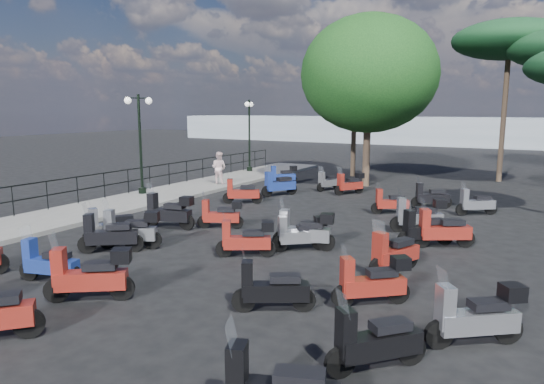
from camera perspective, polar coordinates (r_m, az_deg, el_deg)
The scene contains 36 objects.
ground at distance 15.29m, azimuth -5.30°, elevation -5.13°, with size 120.00×120.00×0.00m, color black.
sidewalk at distance 21.61m, azimuth -15.00°, elevation -0.83°, with size 3.00×30.00×0.15m, color #615F5D.
railing at distance 22.27m, azimuth -17.84°, elevation 1.48°, with size 0.04×26.04×1.10m.
lamp_post_1 at distance 22.42m, azimuth -15.26°, elevation 6.20°, with size 0.62×1.25×4.40m.
lamp_post_2 at distance 29.74m, azimuth -2.69°, elevation 7.21°, with size 0.62×1.22×4.32m.
pedestrian_far at distance 24.77m, azimuth -6.26°, elevation 2.85°, with size 0.80×0.62×1.64m, color silver.
scooter_0 at distance 12.21m, azimuth -24.82°, elevation -7.68°, with size 1.58×0.67×1.28m.
scooter_2 at distance 14.26m, azimuth -16.33°, elevation -4.34°, with size 1.64×1.05×1.43m.
scooter_3 at distance 16.33m, azimuth -12.02°, elevation -2.33°, with size 1.84×0.69×1.48m.
scooter_4 at distance 20.25m, azimuth -3.59°, elevation -0.09°, with size 1.50×0.98×1.34m.
scooter_5 at distance 25.36m, azimuth 1.30°, elevation 1.96°, with size 1.24×1.26×1.28m.
scooter_7 at distance 14.06m, azimuth -18.65°, elevation -4.87°, with size 1.49×1.14×1.40m.
scooter_8 at distance 14.96m, azimuth -18.29°, elevation -3.98°, with size 1.06×1.56×1.41m.
scooter_9 at distance 16.10m, azimuth -6.04°, elevation -2.69°, with size 1.43×0.85×1.23m.
scooter_10 at distance 22.01m, azimuth 0.79°, elevation 0.83°, with size 1.08×1.63×1.46m.
scooter_11 at distance 23.65m, azimuth 6.63°, elevation 1.18°, with size 0.76×1.45×1.21m.
scooter_13 at distance 10.71m, azimuth -20.64°, elevation -9.21°, with size 1.58×1.20×1.45m.
scooter_14 at distance 12.96m, azimuth -3.05°, elevation -5.61°, with size 1.45×0.98×1.28m.
scooter_15 at distance 13.65m, azimuth 3.85°, elevation -4.61°, with size 1.75×0.75×1.42m.
scooter_16 at distance 18.79m, azimuth 13.76°, elevation -1.25°, with size 1.36×0.90×1.22m.
scooter_17 at distance 22.70m, azimuth 9.13°, elevation 0.93°, with size 1.01×1.44×1.29m.
scooter_19 at distance 9.58m, azimuth -0.04°, elevation -11.39°, with size 1.47×0.96×1.31m.
scooter_20 at distance 12.04m, azimuth 14.10°, elevation -7.09°, with size 0.89×1.65×1.39m.
scooter_21 at distance 13.55m, azimuth 3.37°, elevation -4.96°, with size 1.32×1.14×1.27m.
scooter_22 at distance 16.21m, azimuth 16.92°, elevation -2.70°, with size 1.65×1.02×1.43m.
scooter_23 at distance 20.33m, azimuth 18.18°, elevation -0.56°, with size 1.47×0.93×1.30m.
scooter_24 at distance 7.73m, azimuth 11.96°, elevation -16.94°, with size 1.22×1.31×1.34m.
scooter_25 at distance 8.94m, azimuth 22.89°, elevation -13.34°, with size 1.47×1.20×1.38m.
scooter_26 at distance 10.05m, azimuth 11.71°, elevation -10.35°, with size 1.36×1.19×1.31m.
scooter_27 at distance 14.58m, azimuth 17.53°, elevation -4.31°, with size 1.36×1.27×1.40m.
scooter_28 at distance 14.63m, azimuth 19.39°, elevation -4.32°, with size 1.60×1.06×1.43m.
scooter_29 at distance 19.56m, azimuth 22.85°, elevation -1.25°, with size 1.36×1.04×1.28m.
broadleaf_tree at distance 25.24m, azimuth 11.34°, elevation 13.43°, with size 6.85×6.85×8.54m.
pine_0 at distance 29.26m, azimuth 26.18°, elevation 15.71°, with size 5.85×5.85×8.50m.
pine_2 at distance 29.01m, azimuth 9.86°, elevation 15.85°, with size 5.40×5.40×8.06m.
distant_hills at distance 57.79m, azimuth 21.15°, elevation 6.68°, with size 70.00×8.00×3.00m, color gray.
Camera 1 is at (8.46, -12.12, 3.91)m, focal length 32.00 mm.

